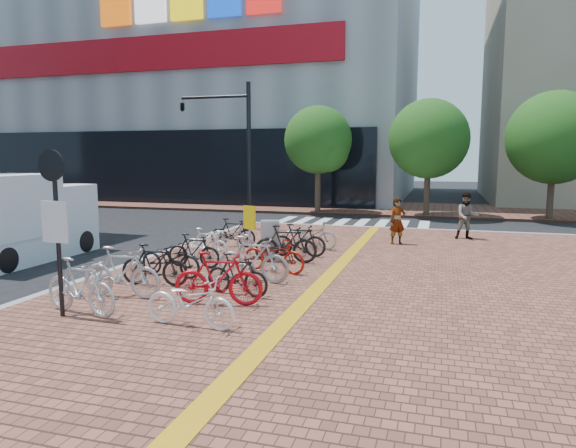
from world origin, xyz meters
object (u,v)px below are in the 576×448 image
(bike_2, at_px, (154,265))
(bike_4, at_px, (194,251))
(bike_1, at_px, (121,272))
(pedestrian_b, at_px, (467,216))
(bike_6, at_px, (228,237))
(box_truck, at_px, (21,220))
(bike_13, at_px, (286,244))
(bike_0, at_px, (80,287))
(bike_7, at_px, (233,233))
(bike_12, at_px, (274,254))
(bike_8, at_px, (190,301))
(yellow_sign, at_px, (249,222))
(traffic_light_pole, at_px, (218,129))
(bike_10, at_px, (237,274))
(bike_3, at_px, (171,259))
(pedestrian_a, at_px, (397,221))
(bike_9, at_px, (218,278))
(bike_11, at_px, (253,259))
(bike_5, at_px, (206,244))
(bike_15, at_px, (309,235))
(notice_sign, at_px, (55,213))
(bike_14, at_px, (298,240))
(utility_box, at_px, (270,240))

(bike_2, bearing_deg, bike_4, -5.10)
(bike_1, relative_size, pedestrian_b, 1.08)
(bike_4, relative_size, pedestrian_b, 0.91)
(bike_6, height_order, box_truck, box_truck)
(bike_13, bearing_deg, bike_0, 150.83)
(bike_7, bearing_deg, bike_12, -143.04)
(box_truck, bearing_deg, pedestrian_b, 29.01)
(bike_0, xyz_separation_m, box_truck, (-5.85, 4.62, 0.57))
(bike_8, height_order, yellow_sign, yellow_sign)
(pedestrian_b, bearing_deg, traffic_light_pole, 169.41)
(bike_7, bearing_deg, bike_10, -157.32)
(bike_8, xyz_separation_m, bike_10, (-0.01, 2.26, 0.00))
(bike_7, bearing_deg, bike_3, -178.80)
(bike_3, distance_m, pedestrian_b, 11.65)
(bike_1, xyz_separation_m, traffic_light_pole, (-2.64, 11.11, 3.73))
(bike_3, relative_size, pedestrian_a, 1.10)
(bike_13, xyz_separation_m, yellow_sign, (-1.24, 0.24, 0.57))
(bike_3, bearing_deg, pedestrian_b, -34.23)
(bike_9, relative_size, bike_11, 0.99)
(bike_7, height_order, bike_13, bike_13)
(bike_3, relative_size, bike_8, 1.00)
(box_truck, bearing_deg, bike_6, 22.13)
(bike_3, height_order, bike_9, bike_9)
(bike_5, height_order, pedestrian_b, pedestrian_b)
(bike_2, xyz_separation_m, bike_13, (2.26, 3.52, 0.05))
(bike_1, xyz_separation_m, bike_13, (2.40, 4.66, -0.01))
(bike_1, height_order, bike_4, bike_1)
(bike_6, bearing_deg, pedestrian_b, -52.81)
(bike_13, height_order, pedestrian_a, pedestrian_a)
(bike_15, bearing_deg, box_truck, 105.11)
(bike_0, distance_m, bike_11, 4.21)
(notice_sign, bearing_deg, bike_0, 38.51)
(bike_15, bearing_deg, bike_13, 168.33)
(notice_sign, bearing_deg, pedestrian_b, 57.01)
(bike_4, distance_m, bike_14, 3.39)
(bike_1, distance_m, bike_5, 4.51)
(pedestrian_a, distance_m, box_truck, 12.51)
(bike_2, distance_m, bike_9, 2.41)
(bike_14, bearing_deg, bike_1, 150.31)
(bike_15, bearing_deg, bike_12, 170.43)
(bike_14, relative_size, pedestrian_b, 0.98)
(bike_2, bearing_deg, bike_1, 166.44)
(bike_14, relative_size, notice_sign, 0.53)
(bike_14, distance_m, traffic_light_pole, 8.41)
(bike_12, bearing_deg, bike_5, 76.58)
(utility_box, bearing_deg, bike_5, -169.75)
(bike_13, relative_size, pedestrian_a, 1.13)
(bike_2, bearing_deg, yellow_sign, -21.41)
(bike_6, height_order, bike_9, bike_9)
(bike_15, xyz_separation_m, pedestrian_a, (2.75, 1.96, 0.34))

